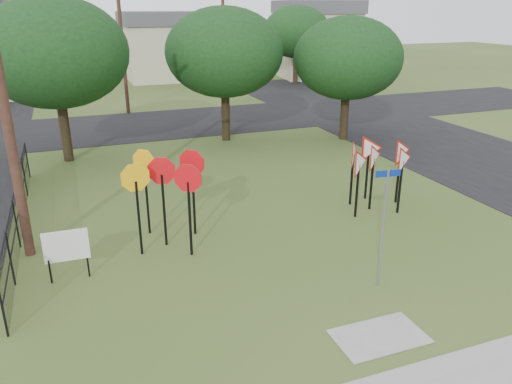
% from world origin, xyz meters
% --- Properties ---
extents(ground, '(140.00, 140.00, 0.00)m').
position_xyz_m(ground, '(0.00, 0.00, 0.00)').
color(ground, '#354B1C').
extents(street_right, '(8.00, 50.00, 0.02)m').
position_xyz_m(street_right, '(12.00, 10.00, 0.01)').
color(street_right, black).
rests_on(street_right, ground).
extents(street_far, '(60.00, 8.00, 0.02)m').
position_xyz_m(street_far, '(0.00, 20.00, 0.01)').
color(street_far, black).
rests_on(street_far, ground).
extents(curb_pad, '(2.00, 1.20, 0.02)m').
position_xyz_m(curb_pad, '(0.00, -2.40, 0.01)').
color(curb_pad, gray).
rests_on(curb_pad, ground).
extents(street_name_sign, '(0.64, 0.10, 3.13)m').
position_xyz_m(street_name_sign, '(1.18, -0.54, 1.79)').
color(street_name_sign, gray).
rests_on(street_name_sign, ground).
extents(stop_sign_cluster, '(2.56, 2.49, 2.78)m').
position_xyz_m(stop_sign_cluster, '(-3.38, 3.76, 2.03)').
color(stop_sign_cluster, black).
rests_on(stop_sign_cluster, ground).
extents(yield_sign_cluster, '(3.08, 1.96, 2.48)m').
position_xyz_m(yield_sign_cluster, '(4.03, 4.06, 1.82)').
color(yield_sign_cluster, black).
rests_on(yield_sign_cluster, ground).
extents(info_board, '(1.13, 0.07, 1.41)m').
position_xyz_m(info_board, '(-6.24, 2.57, 0.94)').
color(info_board, black).
rests_on(info_board, ground).
extents(utility_pole_main, '(3.55, 0.33, 10.00)m').
position_xyz_m(utility_pole_main, '(-7.24, 4.50, 5.21)').
color(utility_pole_main, '#462A20').
rests_on(utility_pole_main, ground).
extents(far_pole_a, '(1.40, 0.24, 9.00)m').
position_xyz_m(far_pole_a, '(-2.00, 24.00, 4.60)').
color(far_pole_a, '#462A20').
rests_on(far_pole_a, ground).
extents(far_pole_b, '(1.40, 0.24, 8.50)m').
position_xyz_m(far_pole_b, '(6.00, 28.00, 4.35)').
color(far_pole_b, '#462A20').
rests_on(far_pole_b, ground).
extents(fence_run, '(0.05, 11.55, 1.50)m').
position_xyz_m(fence_run, '(-7.60, 6.25, 0.78)').
color(fence_run, black).
rests_on(fence_run, ground).
extents(house_mid, '(8.40, 8.40, 6.20)m').
position_xyz_m(house_mid, '(4.00, 40.00, 3.15)').
color(house_mid, beige).
rests_on(house_mid, ground).
extents(house_right, '(8.30, 8.30, 7.20)m').
position_xyz_m(house_right, '(18.00, 36.00, 3.65)').
color(house_right, beige).
rests_on(house_right, ground).
extents(tree_near_left, '(6.40, 6.40, 7.27)m').
position_xyz_m(tree_near_left, '(-6.00, 14.00, 4.86)').
color(tree_near_left, black).
rests_on(tree_near_left, ground).
extents(tree_near_mid, '(6.00, 6.00, 6.80)m').
position_xyz_m(tree_near_mid, '(2.00, 15.00, 4.54)').
color(tree_near_mid, black).
rests_on(tree_near_mid, ground).
extents(tree_near_right, '(5.60, 5.60, 6.33)m').
position_xyz_m(tree_near_right, '(8.00, 13.00, 4.22)').
color(tree_near_right, black).
rests_on(tree_near_right, ground).
extents(tree_far_right, '(6.00, 6.00, 6.80)m').
position_xyz_m(tree_far_right, '(14.00, 32.00, 4.54)').
color(tree_far_right, black).
rests_on(tree_far_right, ground).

